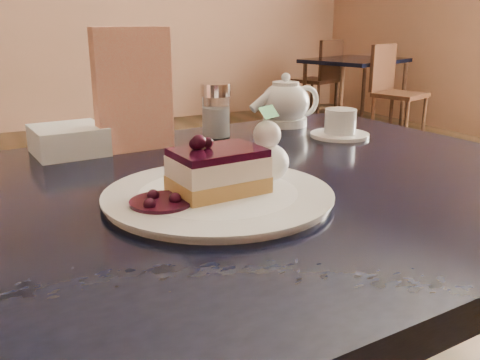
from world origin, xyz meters
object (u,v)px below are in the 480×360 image
main_table (202,240)px  dessert_plate (218,196)px  bg_table_far_right (351,122)px  cheesecake_slice (218,171)px  tea_set (295,108)px

main_table → dessert_plate: size_ratio=4.13×
dessert_plate → bg_table_far_right: size_ratio=0.20×
main_table → cheesecake_slice: size_ratio=9.98×
main_table → dessert_plate: (0.00, -0.06, 0.09)m
dessert_plate → bg_table_far_right: dessert_plate is taller
dessert_plate → cheesecake_slice: size_ratio=2.41×
tea_set → bg_table_far_right: (2.83, 3.17, -0.82)m
dessert_plate → tea_set: bearing=44.8°
tea_set → bg_table_far_right: bearing=48.2°
cheesecake_slice → dessert_plate: bearing=-93.5°
dessert_plate → tea_set: size_ratio=1.12×
main_table → cheesecake_slice: (0.00, -0.06, 0.13)m
dessert_plate → bg_table_far_right: bearing=47.8°
main_table → dessert_plate: dessert_plate is taller
dessert_plate → tea_set: 0.57m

